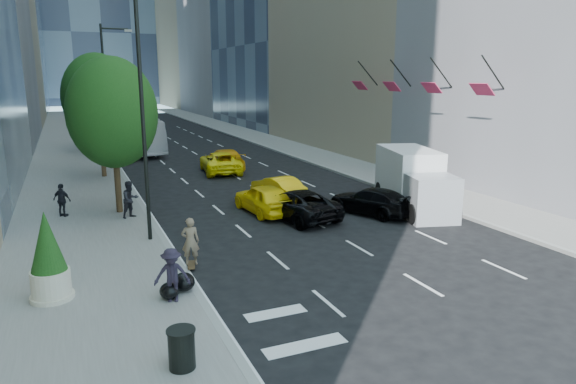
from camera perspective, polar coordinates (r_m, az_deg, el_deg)
name	(u,v)px	position (r m, az deg, el deg)	size (l,w,h in m)	color
ground	(337,251)	(20.20, 5.45, -6.57)	(160.00, 160.00, 0.00)	black
sidewalk_left	(72,156)	(47.12, -22.86, 3.73)	(6.00, 120.00, 0.15)	slate
sidewalk_right	(280,144)	(50.91, -0.94, 5.33)	(4.00, 120.00, 0.15)	slate
lamp_near	(146,99)	(20.88, -15.47, 9.96)	(2.13, 0.22, 10.00)	black
lamp_far	(108,88)	(38.77, -19.37, 10.80)	(2.13, 0.22, 10.00)	black
tree_near	(112,113)	(25.79, -18.92, 8.31)	(4.20, 4.20, 7.46)	#2E2112
tree_mid	(98,97)	(35.74, -20.35, 9.82)	(4.50, 4.50, 7.99)	#2E2112
tree_far	(89,100)	(48.74, -21.23, 9.52)	(3.90, 3.90, 6.92)	#2E2112
traffic_signal	(94,100)	(56.78, -20.76, 9.51)	(2.48, 0.53, 5.20)	black
facade_flags	(412,84)	(33.28, 13.67, 11.59)	(1.85, 13.30, 2.05)	black
skateboarder	(190,244)	(18.51, -10.79, -5.75)	(0.63, 0.41, 1.73)	#76614A
black_sedan_lincoln	(296,204)	(24.50, 0.89, -1.34)	(2.31, 5.01, 1.39)	black
black_sedan_mercedes	(371,201)	(25.58, 9.17, -0.99)	(1.83, 4.51, 1.31)	black
taxi_a	(264,198)	(25.45, -2.65, -0.72)	(1.74, 4.33, 1.48)	yellow
taxi_b	(278,188)	(28.36, -1.14, 0.50)	(1.36, 3.90, 1.29)	#F1B70C
taxi_c	(220,162)	(36.49, -7.54, 3.30)	(2.43, 5.27, 1.46)	#FFE80D
taxi_d	(225,159)	(37.70, -6.97, 3.64)	(2.09, 5.14, 1.49)	orange
city_bus	(125,133)	(48.23, -17.64, 6.24)	(2.82, 12.06, 3.36)	white
box_truck	(414,180)	(26.87, 13.83, 1.35)	(3.86, 6.62, 2.99)	silver
pedestrian_a	(130,199)	(25.10, -17.11, -0.80)	(0.85, 0.66, 1.75)	black
pedestrian_b	(62,200)	(26.47, -23.81, -0.83)	(0.93, 0.39, 1.58)	black
pedestrian_c	(172,275)	(15.61, -12.77, -8.99)	(1.06, 0.61, 1.64)	black
trash_can	(182,350)	(12.42, -11.73, -16.77)	(0.61, 0.61, 0.91)	black
planter_shrub	(48,258)	(16.78, -25.09, -6.64)	(1.13, 1.13, 2.71)	beige
garbage_bags	(178,285)	(16.27, -12.10, -10.11)	(1.16, 1.12, 0.57)	black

